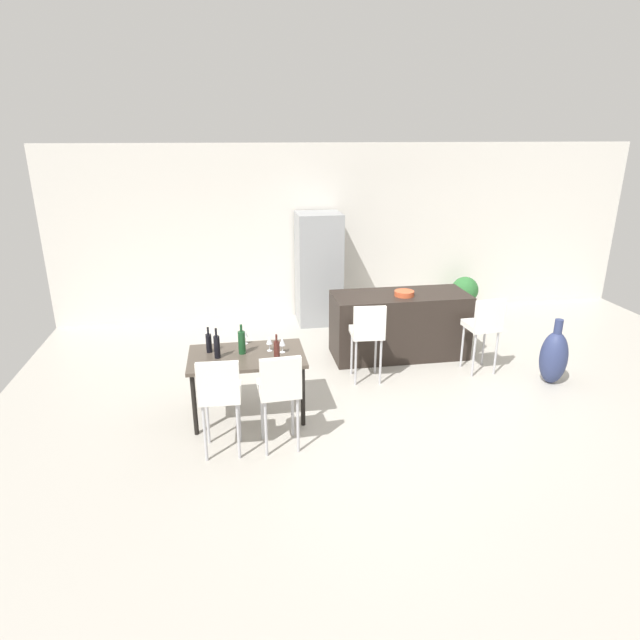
{
  "coord_description": "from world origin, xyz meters",
  "views": [
    {
      "loc": [
        -2.08,
        -5.89,
        3.06
      ],
      "look_at": [
        -1.03,
        0.26,
        0.85
      ],
      "focal_mm": 29.87,
      "sensor_mm": 36.0,
      "label": 1
    }
  ],
  "objects": [
    {
      "name": "ground_plane",
      "position": [
        0.0,
        0.0,
        0.0
      ],
      "size": [
        10.0,
        10.0,
        0.0
      ],
      "primitive_type": "plane",
      "color": "#ADA89E"
    },
    {
      "name": "back_wall",
      "position": [
        0.0,
        3.02,
        1.45
      ],
      "size": [
        10.0,
        0.12,
        2.9
      ],
      "primitive_type": "cube",
      "color": "silver",
      "rests_on": "ground_plane"
    },
    {
      "name": "kitchen_island",
      "position": [
        0.23,
        0.95,
        0.46
      ],
      "size": [
        1.9,
        0.76,
        0.92
      ],
      "primitive_type": "cube",
      "color": "black",
      "rests_on": "ground_plane"
    },
    {
      "name": "bar_chair_left",
      "position": [
        -0.44,
        0.18,
        0.7
      ],
      "size": [
        0.43,
        0.43,
        1.05
      ],
      "color": "white",
      "rests_on": "ground_plane"
    },
    {
      "name": "bar_chair_middle",
      "position": [
        1.13,
        0.18,
        0.7
      ],
      "size": [
        0.42,
        0.42,
        1.05
      ],
      "color": "white",
      "rests_on": "ground_plane"
    },
    {
      "name": "dining_table",
      "position": [
        -1.97,
        -0.43,
        0.67
      ],
      "size": [
        1.27,
        0.79,
        0.74
      ],
      "color": "#4C4238",
      "rests_on": "ground_plane"
    },
    {
      "name": "dining_chair_near",
      "position": [
        -2.26,
        -1.19,
        0.7
      ],
      "size": [
        0.42,
        0.42,
        1.05
      ],
      "color": "white",
      "rests_on": "ground_plane"
    },
    {
      "name": "dining_chair_far",
      "position": [
        -1.68,
        -1.19,
        0.7
      ],
      "size": [
        0.42,
        0.42,
        1.05
      ],
      "color": "white",
      "rests_on": "ground_plane"
    },
    {
      "name": "wine_bottle_right",
      "position": [
        -1.66,
        -0.72,
        0.87
      ],
      "size": [
        0.06,
        0.06,
        0.33
      ],
      "color": "#471E19",
      "rests_on": "dining_table"
    },
    {
      "name": "wine_bottle_inner",
      "position": [
        -2.38,
        -0.29,
        0.85
      ],
      "size": [
        0.06,
        0.06,
        0.3
      ],
      "color": "black",
      "rests_on": "dining_table"
    },
    {
      "name": "wine_bottle_corner",
      "position": [
        -2.02,
        -0.39,
        0.88
      ],
      "size": [
        0.08,
        0.08,
        0.34
      ],
      "color": "#194723",
      "rests_on": "dining_table"
    },
    {
      "name": "wine_bottle_end",
      "position": [
        -2.29,
        -0.46,
        0.87
      ],
      "size": [
        0.07,
        0.07,
        0.34
      ],
      "color": "black",
      "rests_on": "dining_table"
    },
    {
      "name": "wine_glass_left",
      "position": [
        -1.57,
        -0.43,
        0.86
      ],
      "size": [
        0.07,
        0.07,
        0.17
      ],
      "color": "silver",
      "rests_on": "dining_table"
    },
    {
      "name": "wine_glass_middle",
      "position": [
        -1.71,
        -0.36,
        0.86
      ],
      "size": [
        0.07,
        0.07,
        0.17
      ],
      "color": "silver",
      "rests_on": "dining_table"
    },
    {
      "name": "wine_glass_far",
      "position": [
        -1.97,
        -0.1,
        0.86
      ],
      "size": [
        0.07,
        0.07,
        0.17
      ],
      "color": "silver",
      "rests_on": "dining_table"
    },
    {
      "name": "refrigerator",
      "position": [
        -0.66,
        2.58,
        0.92
      ],
      "size": [
        0.72,
        0.68,
        1.84
      ],
      "primitive_type": "cube",
      "color": "#939699",
      "rests_on": "ground_plane"
    },
    {
      "name": "fruit_bowl",
      "position": [
        0.25,
        0.86,
        0.96
      ],
      "size": [
        0.27,
        0.27,
        0.07
      ],
      "primitive_type": "cylinder",
      "color": "#C6512D",
      "rests_on": "kitchen_island"
    },
    {
      "name": "floor_vase",
      "position": [
        1.9,
        -0.26,
        0.36
      ],
      "size": [
        0.34,
        0.34,
        0.86
      ],
      "color": "navy",
      "rests_on": "ground_plane"
    },
    {
      "name": "potted_plant",
      "position": [
        1.96,
        2.57,
        0.39
      ],
      "size": [
        0.47,
        0.47,
        0.66
      ],
      "color": "#996B4C",
      "rests_on": "ground_plane"
    }
  ]
}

